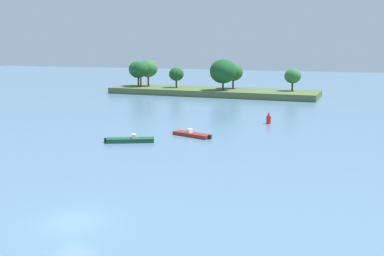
% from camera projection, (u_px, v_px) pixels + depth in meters
% --- Properties ---
extents(ground_plane, '(400.00, 400.00, 0.00)m').
position_uv_depth(ground_plane, '(73.00, 222.00, 29.39)').
color(ground_plane, slate).
extents(treeline_island, '(51.46, 13.52, 8.80)m').
position_uv_depth(treeline_island, '(203.00, 83.00, 109.32)').
color(treeline_island, '#4C6038').
rests_on(treeline_island, ground).
extents(fishing_skiff, '(5.82, 3.04, 0.97)m').
position_uv_depth(fishing_skiff, '(192.00, 134.00, 57.78)').
color(fishing_skiff, maroon).
rests_on(fishing_skiff, ground).
extents(small_motorboat, '(5.88, 3.91, 1.01)m').
position_uv_depth(small_motorboat, '(130.00, 140.00, 54.25)').
color(small_motorboat, '#19472D').
rests_on(small_motorboat, ground).
extents(channel_buoy_red, '(0.70, 0.70, 1.90)m').
position_uv_depth(channel_buoy_red, '(269.00, 119.00, 67.24)').
color(channel_buoy_red, red).
rests_on(channel_buoy_red, ground).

